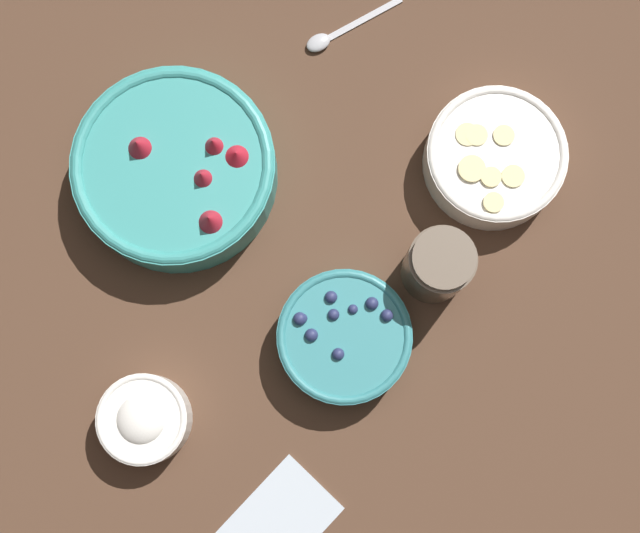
% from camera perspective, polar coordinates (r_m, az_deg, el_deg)
% --- Properties ---
extents(ground_plane, '(4.00, 4.00, 0.00)m').
position_cam_1_polar(ground_plane, '(1.09, -0.13, 0.68)').
color(ground_plane, '#4C3323').
extents(bowl_strawberries, '(0.24, 0.24, 0.09)m').
position_cam_1_polar(bowl_strawberries, '(1.08, -9.22, 6.18)').
color(bowl_strawberries, teal).
rests_on(bowl_strawberries, ground_plane).
extents(bowl_blueberries, '(0.16, 0.16, 0.06)m').
position_cam_1_polar(bowl_blueberries, '(1.04, 1.55, -4.55)').
color(bowl_blueberries, teal).
rests_on(bowl_blueberries, ground_plane).
extents(bowl_bananas, '(0.17, 0.17, 0.05)m').
position_cam_1_polar(bowl_bananas, '(1.10, 11.12, 6.85)').
color(bowl_bananas, white).
rests_on(bowl_bananas, ground_plane).
extents(bowl_cream, '(0.10, 0.10, 0.06)m').
position_cam_1_polar(bowl_cream, '(1.06, -11.20, -9.57)').
color(bowl_cream, white).
rests_on(bowl_cream, ground_plane).
extents(jar_chocolate, '(0.08, 0.08, 0.11)m').
position_cam_1_polar(jar_chocolate, '(1.04, 7.54, 0.03)').
color(jar_chocolate, brown).
rests_on(jar_chocolate, ground_plane).
extents(napkin, '(0.15, 0.12, 0.01)m').
position_cam_1_polar(napkin, '(1.08, -2.70, -16.06)').
color(napkin, '#B2BCC6').
rests_on(napkin, ground_plane).
extents(spoon, '(0.14, 0.02, 0.01)m').
position_cam_1_polar(spoon, '(1.16, 1.03, 14.69)').
color(spoon, '#B2B2B7').
rests_on(spoon, ground_plane).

